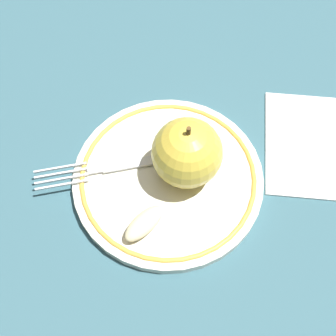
# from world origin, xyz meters

# --- Properties ---
(ground_plane) EXTENTS (2.00, 2.00, 0.00)m
(ground_plane) POSITION_xyz_m (0.00, 0.00, 0.00)
(ground_plane) COLOR #345B66
(plate) EXTENTS (0.23, 0.23, 0.02)m
(plate) POSITION_xyz_m (0.02, 0.01, 0.01)
(plate) COLOR silver
(plate) RESTS_ON ground_plane
(apple_red_whole) EXTENTS (0.08, 0.08, 0.09)m
(apple_red_whole) POSITION_xyz_m (0.03, -0.01, 0.06)
(apple_red_whole) COLOR gold
(apple_red_whole) RESTS_ON plate
(apple_slice_front) EXTENTS (0.06, 0.04, 0.02)m
(apple_slice_front) POSITION_xyz_m (-0.06, 0.01, 0.03)
(apple_slice_front) COLOR beige
(apple_slice_front) RESTS_ON plate
(fork) EXTENTS (0.13, 0.16, 0.00)m
(fork) POSITION_xyz_m (-0.00, 0.08, 0.02)
(fork) COLOR silver
(fork) RESTS_ON plate
(napkin_folded) EXTENTS (0.20, 0.19, 0.01)m
(napkin_folded) POSITION_xyz_m (0.15, -0.15, 0.00)
(napkin_folded) COLOR white
(napkin_folded) RESTS_ON ground_plane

